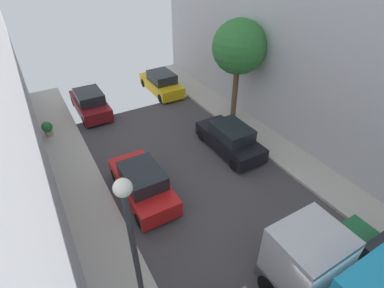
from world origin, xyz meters
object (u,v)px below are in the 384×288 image
(street_tree_1, at_px, (239,48))
(potted_plant_2, at_px, (47,128))
(parked_car_right_3, at_px, (230,139))
(parked_car_left_3, at_px, (90,103))
(parked_car_right_4, at_px, (162,83))
(lamp_post, at_px, (131,233))
(parked_car_left_2, at_px, (143,183))

(street_tree_1, bearing_deg, potted_plant_2, 161.34)
(parked_car_right_3, height_order, street_tree_1, street_tree_1)
(parked_car_left_3, height_order, parked_car_right_3, same)
(parked_car_right_3, xyz_separation_m, parked_car_right_4, (0.00, 8.54, 0.00))
(parked_car_right_4, bearing_deg, parked_car_right_3, -90.00)
(parked_car_right_4, height_order, lamp_post, lamp_post)
(parked_car_right_4, relative_size, lamp_post, 0.81)
(parked_car_left_2, height_order, parked_car_right_4, same)
(parked_car_right_3, distance_m, street_tree_1, 5.19)
(parked_car_right_4, distance_m, street_tree_1, 7.33)
(parked_car_right_4, xyz_separation_m, potted_plant_2, (-8.30, -2.28, -0.09))
(parked_car_left_2, relative_size, lamp_post, 0.81)
(parked_car_left_3, relative_size, parked_car_right_4, 1.00)
(parked_car_right_4, distance_m, potted_plant_2, 8.61)
(potted_plant_2, xyz_separation_m, lamp_post, (1.00, -11.73, 2.98))
(parked_car_right_4, bearing_deg, parked_car_left_3, -174.27)
(parked_car_right_4, height_order, potted_plant_2, parked_car_right_4)
(street_tree_1, height_order, potted_plant_2, street_tree_1)
(lamp_post, bearing_deg, parked_car_right_3, 36.85)
(street_tree_1, relative_size, potted_plant_2, 6.79)
(parked_car_left_2, bearing_deg, street_tree_1, 25.11)
(lamp_post, bearing_deg, street_tree_1, 40.56)
(parked_car_right_4, xyz_separation_m, lamp_post, (-7.30, -14.01, 2.88))
(parked_car_left_3, distance_m, potted_plant_2, 3.38)
(parked_car_left_3, height_order, parked_car_right_4, same)
(parked_car_right_3, relative_size, potted_plant_2, 4.79)
(parked_car_left_2, relative_size, parked_car_right_4, 1.00)
(parked_car_left_2, distance_m, parked_car_right_3, 5.47)
(parked_car_left_3, xyz_separation_m, parked_car_right_3, (5.40, -7.99, 0.00))
(street_tree_1, xyz_separation_m, potted_plant_2, (-10.54, 3.56, -3.92))
(potted_plant_2, bearing_deg, street_tree_1, -18.66)
(parked_car_right_3, distance_m, lamp_post, 9.57)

